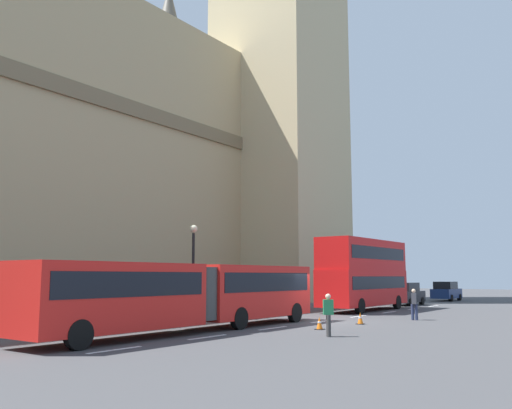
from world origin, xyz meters
The scene contains 11 objects.
ground_plane centered at (0.00, 0.00, 0.00)m, with size 160.00×160.00×0.00m, color #424244.
lane_centre_marking centered at (2.50, 0.00, 0.00)m, with size 34.40×0.16×0.01m.
articulated_bus centered at (-7.80, 1.99, 1.75)m, with size 16.22×2.54×2.90m.
double_decker_bus centered at (9.93, 2.00, 2.71)m, with size 9.79×2.54×4.90m.
sedan_lead centered at (18.59, 2.27, 0.91)m, with size 4.40×1.86×1.85m.
sedan_trailing centered at (28.76, 2.01, 0.91)m, with size 4.40×1.86×1.85m.
traffic_cone_west centered at (-3.71, -2.07, 0.28)m, with size 0.36×0.36×0.58m.
traffic_cone_middle centered at (-0.11, -2.38, 0.28)m, with size 0.36×0.36×0.58m.
street_lamp centered at (-2.79, 6.50, 3.06)m, with size 0.44×0.44×5.27m.
pedestrian_near_cones centered at (-6.05, -3.79, 0.91)m, with size 0.43×0.46×1.69m.
pedestrian_by_kerb centered at (4.04, -3.66, 0.91)m, with size 0.45×0.35×1.69m.
Camera 1 is at (-25.67, -14.41, 2.40)m, focal length 38.22 mm.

